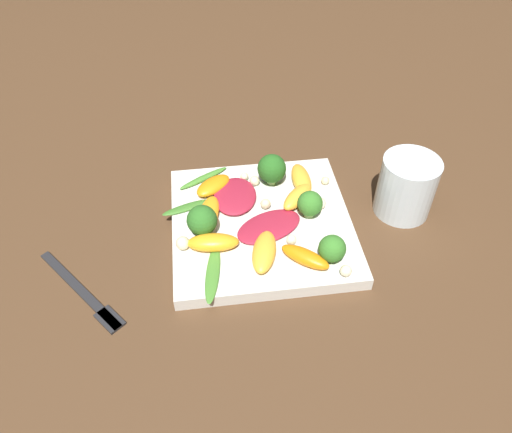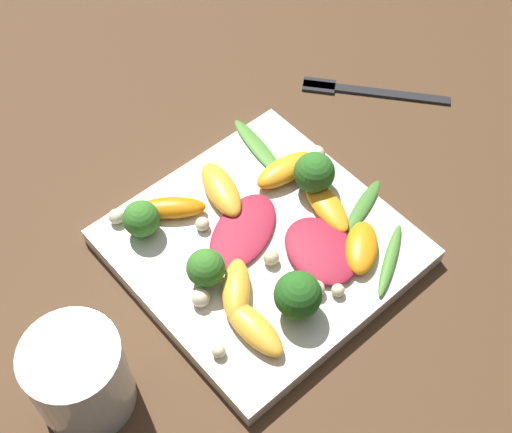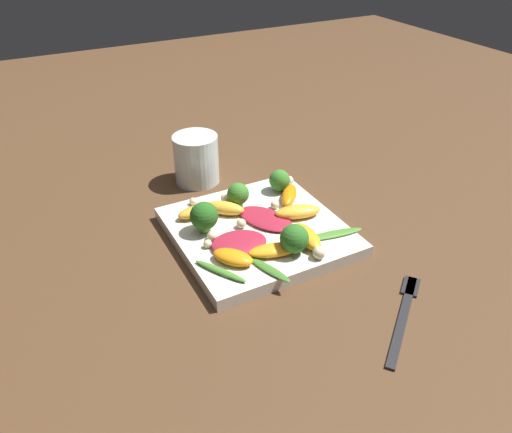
{
  "view_description": "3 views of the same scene",
  "coord_description": "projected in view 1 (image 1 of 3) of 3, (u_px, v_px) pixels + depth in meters",
  "views": [
    {
      "loc": [
        -0.07,
        -0.48,
        0.5
      ],
      "look_at": [
        -0.01,
        -0.0,
        0.03
      ],
      "focal_mm": 35.0,
      "sensor_mm": 36.0,
      "label": 1
    },
    {
      "loc": [
        0.25,
        0.27,
        0.58
      ],
      "look_at": [
        -0.01,
        -0.02,
        0.03
      ],
      "focal_mm": 50.0,
      "sensor_mm": 36.0,
      "label": 2
    },
    {
      "loc": [
        -0.54,
        0.29,
        0.44
      ],
      "look_at": [
        0.01,
        -0.0,
        0.03
      ],
      "focal_mm": 35.0,
      "sensor_mm": 36.0,
      "label": 3
    }
  ],
  "objects": [
    {
      "name": "orange_segment_6",
      "position": [
        298.0,
        197.0,
        0.7
      ],
      "size": [
        0.06,
        0.06,
        0.02
      ],
      "color": "#FCAD33",
      "rests_on": "plate"
    },
    {
      "name": "macadamia_nut_3",
      "position": [
        183.0,
        243.0,
        0.64
      ],
      "size": [
        0.02,
        0.02,
        0.02
      ],
      "color": "beige",
      "rests_on": "plate"
    },
    {
      "name": "orange_segment_5",
      "position": [
        301.0,
        179.0,
        0.73
      ],
      "size": [
        0.03,
        0.07,
        0.02
      ],
      "color": "#FCAD33",
      "rests_on": "plate"
    },
    {
      "name": "orange_segment_0",
      "position": [
        213.0,
        186.0,
        0.72
      ],
      "size": [
        0.06,
        0.06,
        0.02
      ],
      "color": "orange",
      "rests_on": "plate"
    },
    {
      "name": "arugula_sprig_1",
      "position": [
        187.0,
        207.0,
        0.69
      ],
      "size": [
        0.07,
        0.04,
        0.0
      ],
      "color": "#3D7528",
      "rests_on": "plate"
    },
    {
      "name": "orange_segment_1",
      "position": [
        264.0,
        252.0,
        0.63
      ],
      "size": [
        0.05,
        0.08,
        0.02
      ],
      "color": "#FCAD33",
      "rests_on": "plate"
    },
    {
      "name": "radicchio_leaf_1",
      "position": [
        269.0,
        226.0,
        0.66
      ],
      "size": [
        0.11,
        0.09,
        0.01
      ],
      "color": "maroon",
      "rests_on": "plate"
    },
    {
      "name": "drinking_glass",
      "position": [
        406.0,
        187.0,
        0.69
      ],
      "size": [
        0.08,
        0.08,
        0.09
      ],
      "color": "silver",
      "rests_on": "ground_plane"
    },
    {
      "name": "ground_plane",
      "position": [
        261.0,
        229.0,
        0.69
      ],
      "size": [
        2.4,
        2.4,
        0.0
      ],
      "primitive_type": "plane",
      "color": "#4C331E"
    },
    {
      "name": "arugula_sprig_2",
      "position": [
        204.0,
        178.0,
        0.74
      ],
      "size": [
        0.08,
        0.05,
        0.01
      ],
      "color": "#47842D",
      "rests_on": "plate"
    },
    {
      "name": "orange_segment_3",
      "position": [
        208.0,
        214.0,
        0.68
      ],
      "size": [
        0.04,
        0.08,
        0.01
      ],
      "color": "orange",
      "rests_on": "plate"
    },
    {
      "name": "macadamia_nut_0",
      "position": [
        244.0,
        177.0,
        0.74
      ],
      "size": [
        0.01,
        0.01,
        0.01
      ],
      "color": "beige",
      "rests_on": "plate"
    },
    {
      "name": "broccoli_floret_3",
      "position": [
        202.0,
        220.0,
        0.65
      ],
      "size": [
        0.04,
        0.04,
        0.04
      ],
      "color": "#7A9E51",
      "rests_on": "plate"
    },
    {
      "name": "broccoli_floret_0",
      "position": [
        310.0,
        204.0,
        0.67
      ],
      "size": [
        0.03,
        0.03,
        0.04
      ],
      "color": "#84AD5B",
      "rests_on": "plate"
    },
    {
      "name": "broccoli_floret_1",
      "position": [
        332.0,
        249.0,
        0.61
      ],
      "size": [
        0.03,
        0.03,
        0.04
      ],
      "color": "#7A9E51",
      "rests_on": "plate"
    },
    {
      "name": "macadamia_nut_5",
      "position": [
        291.0,
        240.0,
        0.64
      ],
      "size": [
        0.01,
        0.01,
        0.01
      ],
      "color": "beige",
      "rests_on": "plate"
    },
    {
      "name": "radicchio_leaf_0",
      "position": [
        235.0,
        196.0,
        0.71
      ],
      "size": [
        0.07,
        0.09,
        0.01
      ],
      "color": "maroon",
      "rests_on": "plate"
    },
    {
      "name": "plate",
      "position": [
        261.0,
        225.0,
        0.69
      ],
      "size": [
        0.24,
        0.24,
        0.02
      ],
      "color": "silver",
      "rests_on": "ground_plane"
    },
    {
      "name": "macadamia_nut_6",
      "position": [
        265.0,
        204.0,
        0.69
      ],
      "size": [
        0.01,
        0.01,
        0.01
      ],
      "color": "beige",
      "rests_on": "plate"
    },
    {
      "name": "macadamia_nut_7",
      "position": [
        254.0,
        181.0,
        0.73
      ],
      "size": [
        0.01,
        0.01,
        0.01
      ],
      "color": "beige",
      "rests_on": "plate"
    },
    {
      "name": "arugula_sprig_0",
      "position": [
        213.0,
        273.0,
        0.61
      ],
      "size": [
        0.03,
        0.09,
        0.0
      ],
      "color": "#47842D",
      "rests_on": "plate"
    },
    {
      "name": "macadamia_nut_4",
      "position": [
        320.0,
        203.0,
        0.69
      ],
      "size": [
        0.02,
        0.02,
        0.02
      ],
      "color": "beige",
      "rests_on": "plate"
    },
    {
      "name": "orange_segment_2",
      "position": [
        305.0,
        257.0,
        0.62
      ],
      "size": [
        0.07,
        0.06,
        0.02
      ],
      "color": "orange",
      "rests_on": "plate"
    },
    {
      "name": "broccoli_floret_2",
      "position": [
        272.0,
        169.0,
        0.72
      ],
      "size": [
        0.04,
        0.04,
        0.05
      ],
      "color": "#84AD5B",
      "rests_on": "plate"
    },
    {
      "name": "macadamia_nut_2",
      "position": [
        325.0,
        181.0,
        0.73
      ],
      "size": [
        0.01,
        0.01,
        0.01
      ],
      "color": "beige",
      "rests_on": "plate"
    },
    {
      "name": "macadamia_nut_1",
      "position": [
        346.0,
        271.0,
        0.61
      ],
      "size": [
        0.01,
        0.01,
        0.01
      ],
      "color": "beige",
      "rests_on": "plate"
    },
    {
      "name": "orange_segment_4",
      "position": [
        213.0,
        243.0,
        0.64
      ],
      "size": [
        0.07,
        0.03,
        0.02
      ],
      "color": "orange",
      "rests_on": "plate"
    },
    {
      "name": "fork",
      "position": [
        88.0,
        297.0,
        0.61
      ],
      "size": [
        0.12,
        0.14,
        0.01
      ],
      "color": "#262628",
      "rests_on": "ground_plane"
    }
  ]
}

